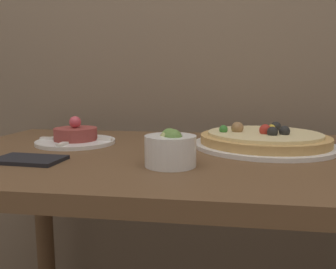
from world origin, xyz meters
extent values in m
cube|color=brown|center=(0.00, 0.33, 0.73)|extent=(1.19, 0.66, 0.03)
cylinder|color=brown|center=(-0.54, 0.60, 0.36)|extent=(0.06, 0.06, 0.71)
cylinder|color=white|center=(0.19, 0.42, 0.75)|extent=(0.36, 0.36, 0.01)
cylinder|color=tan|center=(0.19, 0.42, 0.77)|extent=(0.32, 0.32, 0.02)
cylinder|color=beige|center=(0.19, 0.42, 0.78)|extent=(0.28, 0.28, 0.01)
sphere|color=#997047|center=(0.12, 0.42, 0.80)|extent=(0.03, 0.03, 0.03)
sphere|color=#B22D23|center=(0.19, 0.40, 0.80)|extent=(0.03, 0.03, 0.03)
sphere|color=#387F33|center=(0.08, 0.41, 0.79)|extent=(0.02, 0.02, 0.02)
sphere|color=black|center=(0.23, 0.39, 0.79)|extent=(0.03, 0.03, 0.03)
sphere|color=black|center=(0.20, 0.38, 0.79)|extent=(0.03, 0.03, 0.03)
sphere|color=gold|center=(0.21, 0.45, 0.79)|extent=(0.02, 0.02, 0.02)
sphere|color=black|center=(0.22, 0.47, 0.79)|extent=(0.03, 0.03, 0.03)
cylinder|color=white|center=(-0.31, 0.40, 0.75)|extent=(0.21, 0.21, 0.01)
cylinder|color=#933D38|center=(-0.31, 0.40, 0.77)|extent=(0.11, 0.11, 0.03)
sphere|color=#DB4C5B|center=(-0.31, 0.40, 0.81)|extent=(0.03, 0.03, 0.03)
cube|color=white|center=(-0.23, 0.40, 0.76)|extent=(0.04, 0.02, 0.01)
cube|color=white|center=(-0.31, 0.48, 0.76)|extent=(0.02, 0.04, 0.01)
cube|color=white|center=(-0.39, 0.40, 0.76)|extent=(0.04, 0.02, 0.01)
cube|color=white|center=(-0.31, 0.32, 0.76)|extent=(0.02, 0.04, 0.01)
cylinder|color=white|center=(-0.02, 0.19, 0.78)|extent=(0.10, 0.10, 0.06)
sphere|color=#B7BC70|center=(-0.03, 0.19, 0.80)|extent=(0.03, 0.03, 0.03)
sphere|color=#668E42|center=(-0.02, 0.18, 0.80)|extent=(0.04, 0.04, 0.04)
sphere|color=#668E42|center=(-0.03, 0.19, 0.80)|extent=(0.04, 0.04, 0.04)
sphere|color=#668E42|center=(-0.02, 0.19, 0.80)|extent=(0.02, 0.02, 0.02)
cube|color=black|center=(-0.32, 0.19, 0.75)|extent=(0.15, 0.09, 0.01)
camera|label=1|loc=(0.06, -0.43, 0.91)|focal=35.00mm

